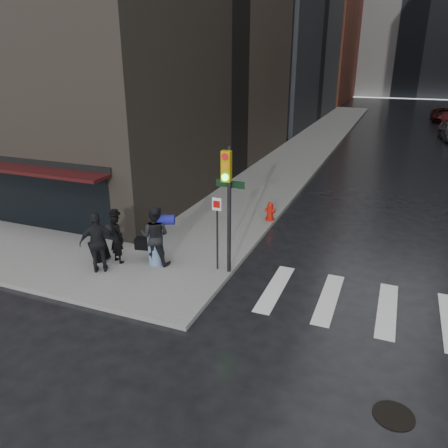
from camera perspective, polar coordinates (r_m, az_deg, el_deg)
The scene contains 11 objects.
ground at distance 13.80m, azimuth -8.73°, elevation -7.53°, with size 140.00×140.00×0.00m, color black.
sidewalk_left at distance 38.43m, azimuth 12.19°, elevation 10.88°, with size 4.00×50.00×0.15m, color slate.
crosswalk at distance 13.14m, azimuth 24.05°, elevation -10.85°, with size 8.50×3.00×0.01m.
bldg_left_far at distance 75.17m, azimuth 7.58°, elevation 25.79°, with size 22.00×20.00×26.00m, color brown.
storefront at distance 18.74m, azimuth -24.90°, elevation 4.47°, with size 8.40×1.11×2.83m.
man_overcoat at distance 14.76m, azimuth -14.29°, elevation -2.02°, with size 1.22×0.83×1.85m.
man_jeans at distance 14.25m, azimuth -9.01°, elevation -1.50°, with size 1.45×0.91×1.98m.
man_greycoat at distance 14.14m, azimuth -16.10°, elevation -2.37°, with size 1.21×1.03×1.94m.
traffic_light at distance 12.94m, azimuth 0.39°, elevation 3.92°, with size 1.00×0.46×4.01m.
fire_hydrant at distance 18.22m, azimuth 6.03°, elevation 1.55°, with size 0.43×0.35×0.79m.
parked_car_6 at distance 53.94m, azimuth 26.69°, elevation 12.63°, with size 2.24×4.87×1.35m, color #3B0F0B.
Camera 1 is at (6.38, -10.34, 6.54)m, focal length 35.00 mm.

